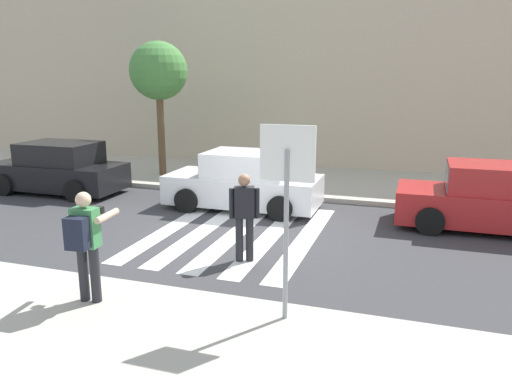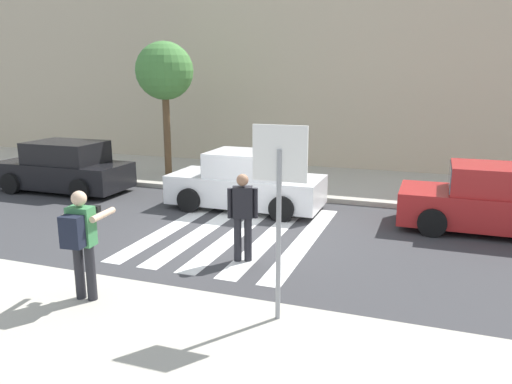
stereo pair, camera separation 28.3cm
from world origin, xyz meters
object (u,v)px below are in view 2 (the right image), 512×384
stop_sign (279,180)px  street_tree_west (165,72)px  photographer_with_backpack (81,236)px  parked_car_black (65,168)px  pedestrian_crossing (243,213)px  parked_car_white (247,182)px  parked_car_red (495,201)px

stop_sign → street_tree_west: size_ratio=0.62×
photographer_with_backpack → parked_car_black: 8.63m
pedestrian_crossing → parked_car_black: 8.22m
street_tree_west → parked_car_black: bearing=-126.0°
parked_car_black → street_tree_west: bearing=54.0°
pedestrian_crossing → parked_car_white: 3.92m
stop_sign → parked_car_red: bearing=60.8°
parked_car_black → parked_car_white: 6.03m
stop_sign → street_tree_west: bearing=127.6°
stop_sign → pedestrian_crossing: bearing=122.1°
street_tree_west → photographer_with_backpack: bearing=-67.8°
street_tree_west → parked_car_red: bearing=-15.6°
stop_sign → photographer_with_backpack: size_ratio=1.60×
stop_sign → parked_car_white: (-2.73, 5.95, -1.43)m
parked_car_red → pedestrian_crossing: bearing=-142.1°
pedestrian_crossing → parked_car_black: size_ratio=0.42×
photographer_with_backpack → parked_car_white: 6.41m
stop_sign → photographer_with_backpack: stop_sign is taller
pedestrian_crossing → street_tree_west: size_ratio=0.38×
photographer_with_backpack → street_tree_west: 10.22m
photographer_with_backpack → pedestrian_crossing: size_ratio=1.00×
stop_sign → parked_car_red: (3.32, 5.95, -1.43)m
photographer_with_backpack → parked_car_red: 8.99m
parked_car_black → stop_sign: bearing=-34.2°
parked_car_white → parked_car_red: (6.05, -0.00, 0.00)m
photographer_with_backpack → parked_car_white: (0.26, 6.39, -0.44)m
stop_sign → parked_car_white: size_ratio=0.67×
street_tree_west → pedestrian_crossing: bearing=-50.7°
street_tree_west → parked_car_white: bearing=-35.0°
parked_car_black → parked_car_red: bearing=0.0°
parked_car_black → street_tree_west: (2.03, 2.80, 2.89)m
parked_car_black → parked_car_red: 12.08m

